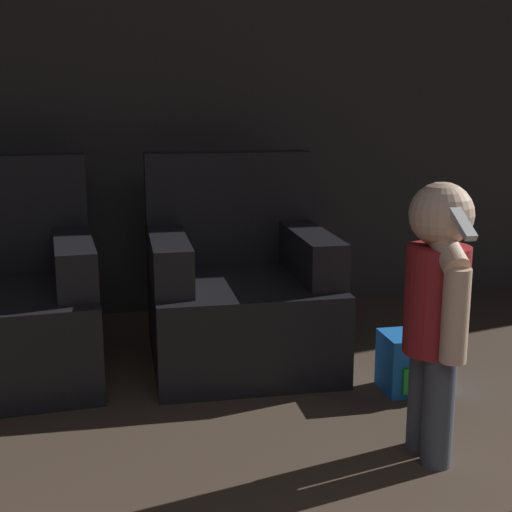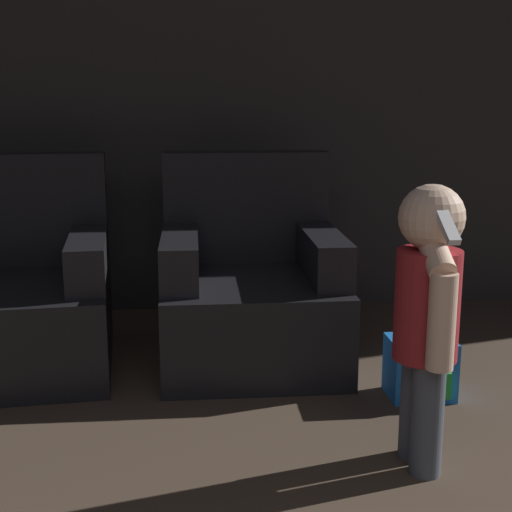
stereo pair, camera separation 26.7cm
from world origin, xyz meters
name	(u,v)px [view 2 (the right image)]	position (x,y,z in m)	size (l,w,h in m)	color
wall_back	(224,76)	(0.00, 4.50, 1.30)	(8.40, 0.05, 2.60)	#33302D
armchair_left	(18,296)	(-0.98, 3.67, 0.31)	(0.87, 0.93, 0.93)	black
armchair_right	(251,290)	(0.07, 3.67, 0.31)	(0.81, 0.88, 0.93)	black
person_toddler	(428,306)	(0.53, 2.59, 0.55)	(0.20, 0.36, 0.93)	#474C56
toy_backpack	(420,368)	(0.70, 3.14, 0.12)	(0.26, 0.22, 0.24)	blue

